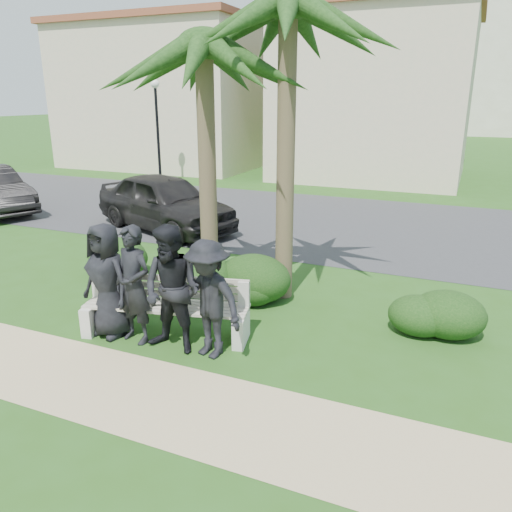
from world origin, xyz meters
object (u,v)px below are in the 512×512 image
(palm_left, at_px, (204,48))
(car_a, at_px, (165,202))
(man_c, at_px, (172,290))
(palm_right, at_px, (288,8))
(man_a, at_px, (107,280))
(street_lamp, at_px, (157,113))
(man_d, at_px, (208,299))
(man_b, at_px, (133,285))
(park_bench, at_px, (167,312))

(palm_left, bearing_deg, car_a, 132.86)
(man_c, height_order, palm_right, palm_right)
(man_a, distance_m, man_c, 1.22)
(street_lamp, bearing_deg, man_d, -53.81)
(man_c, relative_size, car_a, 0.41)
(street_lamp, bearing_deg, car_a, -55.35)
(man_b, distance_m, palm_right, 5.04)
(park_bench, distance_m, man_b, 0.69)
(street_lamp, distance_m, man_a, 14.74)
(man_b, bearing_deg, man_c, 7.51)
(street_lamp, height_order, man_a, street_lamp)
(park_bench, bearing_deg, palm_left, 84.15)
(man_a, bearing_deg, palm_right, 63.44)
(palm_left, distance_m, car_a, 6.18)
(man_a, height_order, man_c, man_c)
(street_lamp, height_order, man_d, street_lamp)
(palm_left, height_order, car_a, palm_left)
(palm_left, xyz_separation_m, car_a, (-3.41, 3.68, -3.61))
(car_a, bearing_deg, man_d, -122.06)
(man_d, distance_m, palm_left, 4.34)
(man_d, distance_m, car_a, 7.49)
(man_d, xyz_separation_m, car_a, (-4.59, 5.91, -0.09))
(park_bench, xyz_separation_m, man_a, (-0.85, -0.30, 0.50))
(man_b, bearing_deg, car_a, 129.72)
(man_c, distance_m, palm_left, 4.20)
(palm_left, bearing_deg, man_a, -104.48)
(palm_right, relative_size, car_a, 1.28)
(park_bench, distance_m, man_a, 1.03)
(man_b, xyz_separation_m, man_c, (0.71, -0.04, 0.04))
(man_a, bearing_deg, man_c, 7.92)
(man_a, height_order, car_a, man_a)
(street_lamp, distance_m, man_b, 15.02)
(park_bench, distance_m, man_d, 1.06)
(palm_left, bearing_deg, man_b, -91.84)
(man_c, bearing_deg, street_lamp, 127.46)
(street_lamp, bearing_deg, man_a, -59.45)
(car_a, bearing_deg, palm_right, -104.78)
(man_a, xyz_separation_m, man_d, (1.76, 0.02, -0.03))
(street_lamp, xyz_separation_m, palm_left, (8.00, -10.32, 1.46))
(man_a, bearing_deg, man_b, 8.25)
(man_b, xyz_separation_m, car_a, (-3.34, 5.95, -0.13))
(man_b, bearing_deg, street_lamp, 132.62)
(street_lamp, relative_size, man_a, 2.36)
(man_d, relative_size, palm_right, 0.29)
(man_d, distance_m, palm_right, 4.84)
(park_bench, bearing_deg, man_c, -58.21)
(palm_left, distance_m, palm_right, 1.53)
(man_a, distance_m, man_d, 1.76)
(park_bench, bearing_deg, palm_right, 50.35)
(palm_left, bearing_deg, man_c, -74.56)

